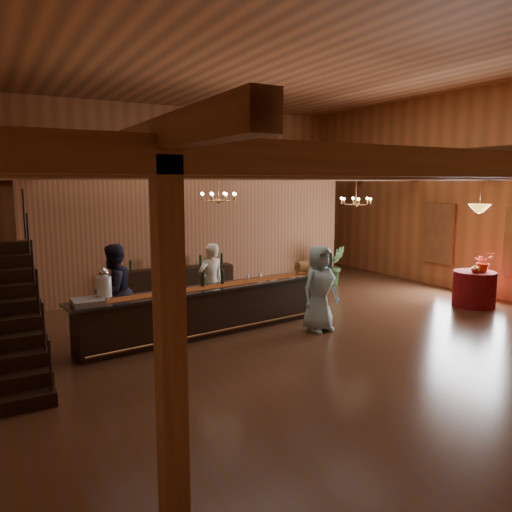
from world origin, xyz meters
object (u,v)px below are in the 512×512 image
chandelier_right (356,201)px  guest (320,288)px  raffle_drum (302,267)px  staff_second (114,291)px  backbar_shelf (179,283)px  beverage_dispenser (104,285)px  tasting_bar (212,310)px  round_table (474,289)px  chandelier_left (218,196)px  floor_plant (334,265)px  pendant_lamp (479,208)px  bartender (211,282)px

chandelier_right → guest: (-2.41, -1.82, -1.67)m
raffle_drum → staff_second: 4.15m
staff_second → guest: bearing=121.6°
backbar_shelf → staff_second: 3.52m
beverage_dispenser → chandelier_right: chandelier_right is taller
tasting_bar → staff_second: 1.95m
round_table → chandelier_left: chandelier_left is taller
chandelier_left → tasting_bar: bearing=-121.9°
round_table → floor_plant: (-1.35, 3.78, 0.15)m
staff_second → floor_plant: (6.94, 2.03, -0.34)m
guest → round_table: bearing=-8.6°
tasting_bar → chandelier_right: size_ratio=7.15×
pendant_lamp → staff_second: pendant_lamp is taller
beverage_dispenser → guest: 4.20m
backbar_shelf → chandelier_left: size_ratio=3.63×
beverage_dispenser → raffle_drum: 4.51m
chandelier_right → floor_plant: size_ratio=0.69×
pendant_lamp → tasting_bar: bearing=170.5°
tasting_bar → bartender: size_ratio=3.34×
tasting_bar → pendant_lamp: 6.88m
round_table → floor_plant: bearing=109.7°
raffle_drum → guest: (-0.36, -1.16, -0.24)m
beverage_dispenser → guest: bearing=-9.7°
chandelier_right → tasting_bar: bearing=-168.4°
raffle_drum → staff_second: staff_second is taller
raffle_drum → round_table: (4.17, -1.34, -0.69)m
bartender → floor_plant: size_ratio=1.47×
staff_second → raffle_drum: bearing=138.6°
beverage_dispenser → bartender: (2.51, 1.08, -0.38)m
backbar_shelf → floor_plant: 4.70m
raffle_drum → backbar_shelf: 3.62m
tasting_bar → guest: (1.98, -0.92, 0.40)m
floor_plant → guest: bearing=-131.4°
chandelier_left → floor_plant: (4.51, 1.64, -2.13)m
beverage_dispenser → round_table: bearing=-5.8°
round_table → bartender: bearing=162.3°
tasting_bar → backbar_shelf: size_ratio=1.97×
chandelier_left → chandelier_right: bearing=-2.3°
tasting_bar → bartender: (0.36, 0.87, 0.38)m
bartender → guest: bearing=120.7°
raffle_drum → chandelier_left: size_ratio=0.43×
chandelier_right → staff_second: chandelier_right is taller
tasting_bar → staff_second: bearing=152.8°
raffle_drum → staff_second: size_ratio=0.18×
backbar_shelf → pendant_lamp: 7.69m
pendant_lamp → staff_second: bearing=168.1°
floor_plant → chandelier_left: bearing=-160.1°
backbar_shelf → bartender: size_ratio=1.69×
raffle_drum → backbar_shelf: raffle_drum is taller
round_table → chandelier_right: 3.60m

